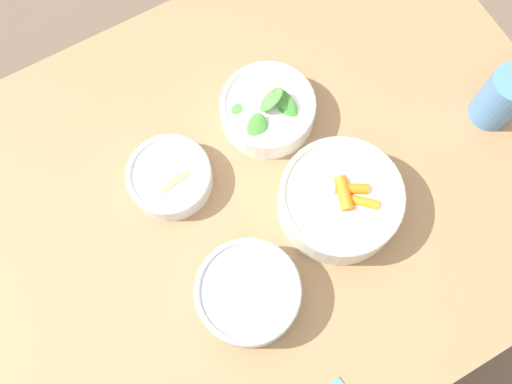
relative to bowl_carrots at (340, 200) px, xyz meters
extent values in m
plane|color=brown|center=(0.15, -0.08, -0.79)|extent=(10.00, 10.00, 0.00)
cube|color=#99724C|center=(0.15, -0.08, -0.05)|extent=(1.15, 0.79, 0.03)
cube|color=olive|center=(-0.37, -0.42, -0.43)|extent=(0.06, 0.06, 0.72)
cylinder|color=silver|center=(0.00, 0.00, -0.01)|extent=(0.19, 0.19, 0.06)
torus|color=silver|center=(0.00, 0.00, 0.03)|extent=(0.19, 0.19, 0.01)
cylinder|color=orange|center=(-0.02, -0.03, 0.01)|extent=(0.06, 0.03, 0.02)
cylinder|color=orange|center=(0.00, 0.00, 0.01)|extent=(0.04, 0.04, 0.02)
cylinder|color=orange|center=(0.00, -0.01, 0.01)|extent=(0.05, 0.05, 0.02)
cylinder|color=orange|center=(-0.01, -0.01, 0.01)|extent=(0.05, 0.06, 0.02)
cylinder|color=orange|center=(-0.05, 0.04, 0.01)|extent=(0.04, 0.03, 0.02)
cylinder|color=orange|center=(-0.02, 0.02, 0.02)|extent=(0.05, 0.05, 0.02)
cylinder|color=orange|center=(0.00, 0.00, 0.03)|extent=(0.03, 0.05, 0.02)
cylinder|color=orange|center=(-0.02, 0.00, 0.03)|extent=(0.05, 0.04, 0.02)
cylinder|color=white|center=(0.02, -0.19, -0.01)|extent=(0.16, 0.16, 0.05)
torus|color=white|center=(0.02, -0.19, 0.01)|extent=(0.16, 0.16, 0.01)
ellipsoid|color=#3D8433|center=(-0.01, -0.17, 0.01)|extent=(0.04, 0.05, 0.04)
ellipsoid|color=#4C933D|center=(0.05, -0.16, 0.01)|extent=(0.05, 0.06, 0.04)
ellipsoid|color=#4C933D|center=(0.01, -0.25, 0.00)|extent=(0.04, 0.03, 0.03)
ellipsoid|color=#3D8433|center=(0.00, -0.18, 0.02)|extent=(0.05, 0.05, 0.04)
ellipsoid|color=#4C933D|center=(0.01, -0.19, 0.03)|extent=(0.05, 0.04, 0.04)
ellipsoid|color=#4C933D|center=(0.05, -0.22, 0.00)|extent=(0.07, 0.06, 0.02)
cylinder|color=silver|center=(0.19, 0.05, -0.01)|extent=(0.15, 0.15, 0.05)
torus|color=silver|center=(0.19, 0.05, 0.02)|extent=(0.15, 0.15, 0.01)
cylinder|color=#936042|center=(0.19, 0.05, -0.02)|extent=(0.14, 0.14, 0.03)
ellipsoid|color=#8E5B3D|center=(0.25, 0.06, 0.00)|extent=(0.01, 0.01, 0.01)
ellipsoid|color=#AD7551|center=(0.23, 0.00, 0.00)|extent=(0.01, 0.01, 0.01)
ellipsoid|color=#A36B4C|center=(0.19, -0.01, 0.01)|extent=(0.01, 0.01, 0.01)
ellipsoid|color=#AD7551|center=(0.16, 0.07, 0.00)|extent=(0.01, 0.01, 0.01)
ellipsoid|color=#AD7551|center=(0.18, 0.03, 0.00)|extent=(0.01, 0.01, 0.01)
ellipsoid|color=#A36B4C|center=(0.20, 0.02, 0.00)|extent=(0.01, 0.01, 0.01)
ellipsoid|color=#A36B4C|center=(0.18, 0.03, 0.00)|extent=(0.01, 0.01, 0.01)
ellipsoid|color=#A36B4C|center=(0.21, 0.08, 0.01)|extent=(0.01, 0.01, 0.01)
ellipsoid|color=#A36B4C|center=(0.13, 0.08, 0.00)|extent=(0.01, 0.01, 0.01)
ellipsoid|color=#8E5B3D|center=(0.13, 0.03, 0.01)|extent=(0.01, 0.01, 0.01)
ellipsoid|color=#A36B4C|center=(0.17, 0.09, 0.00)|extent=(0.01, 0.01, 0.01)
ellipsoid|color=#8E5B3D|center=(0.22, 0.11, 0.00)|extent=(0.01, 0.01, 0.01)
ellipsoid|color=#AD7551|center=(0.21, 0.10, 0.00)|extent=(0.01, 0.01, 0.01)
ellipsoid|color=#8E5B3D|center=(0.18, 0.10, 0.01)|extent=(0.01, 0.01, 0.01)
ellipsoid|color=#AD7551|center=(0.17, 0.11, 0.00)|extent=(0.01, 0.01, 0.01)
ellipsoid|color=#8E5B3D|center=(0.20, 0.06, 0.00)|extent=(0.01, 0.01, 0.01)
cylinder|color=tan|center=(0.18, 0.10, 0.01)|extent=(0.03, 0.03, 0.01)
cylinder|color=beige|center=(0.18, 0.03, 0.00)|extent=(0.03, 0.03, 0.01)
cylinder|color=tan|center=(0.24, 0.04, 0.01)|extent=(0.03, 0.03, 0.01)
cylinder|color=tan|center=(0.17, 0.02, 0.01)|extent=(0.03, 0.03, 0.01)
cylinder|color=silver|center=(0.21, -0.17, -0.02)|extent=(0.13, 0.13, 0.04)
torus|color=silver|center=(0.21, -0.17, 0.00)|extent=(0.13, 0.13, 0.01)
cube|color=tan|center=(0.22, -0.19, -0.01)|extent=(0.06, 0.05, 0.02)
cube|color=tan|center=(0.22, -0.19, -0.01)|extent=(0.07, 0.07, 0.02)
cube|color=tan|center=(0.21, -0.17, -0.01)|extent=(0.06, 0.06, 0.01)
cylinder|color=#4C7FB7|center=(-0.31, -0.01, 0.02)|extent=(0.07, 0.07, 0.11)
camera|label=1|loc=(0.24, 0.16, 0.83)|focal=40.00mm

